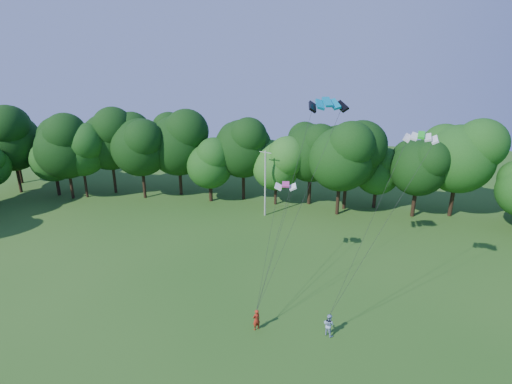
# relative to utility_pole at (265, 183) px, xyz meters

# --- Properties ---
(utility_pole) EXTENTS (1.65, 0.77, 8.81)m
(utility_pole) POSITION_rel_utility_pole_xyz_m (0.00, 0.00, 0.00)
(utility_pole) COLOR #AAABA2
(utility_pole) RESTS_ON ground
(kite_flyer_left) EXTENTS (0.76, 0.75, 1.77)m
(kite_flyer_left) POSITION_rel_utility_pole_xyz_m (3.52, -23.21, -3.63)
(kite_flyer_left) COLOR #A72615
(kite_flyer_left) RESTS_ON ground
(kite_flyer_right) EXTENTS (1.11, 1.05, 1.81)m
(kite_flyer_right) POSITION_rel_utility_pole_xyz_m (9.02, -22.73, -3.61)
(kite_flyer_right) COLOR #97AFD2
(kite_flyer_right) RESTS_ON ground
(kite_teal) EXTENTS (3.40, 2.32, 0.74)m
(kite_teal) POSITION_rel_utility_pole_xyz_m (7.77, -14.76, 12.11)
(kite_teal) COLOR #057DA3
(kite_teal) RESTS_ON ground
(kite_green) EXTENTS (2.46, 1.47, 0.43)m
(kite_green) POSITION_rel_utility_pole_xyz_m (14.65, -18.48, 10.34)
(kite_green) COLOR green
(kite_green) RESTS_ON ground
(kite_pink) EXTENTS (2.07, 1.16, 0.31)m
(kite_pink) POSITION_rel_utility_pole_xyz_m (4.43, -14.27, 4.62)
(kite_pink) COLOR #CE398F
(kite_pink) RESTS_ON ground
(tree_back_west) EXTENTS (8.24, 8.24, 11.98)m
(tree_back_west) POSITION_rel_utility_pole_xyz_m (-27.55, 1.80, 2.97)
(tree_back_west) COLOR black
(tree_back_west) RESTS_ON ground
(tree_back_center) EXTENTS (9.10, 9.10, 13.24)m
(tree_back_center) POSITION_rel_utility_pole_xyz_m (9.43, 2.33, 3.75)
(tree_back_center) COLOR #301E12
(tree_back_center) RESTS_ON ground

